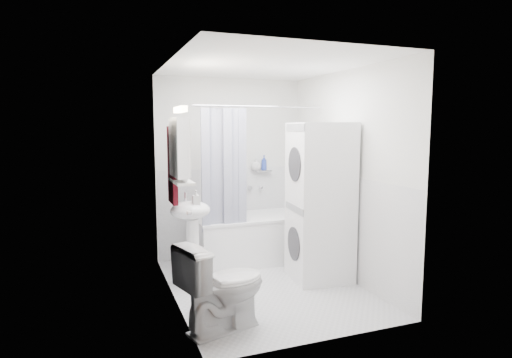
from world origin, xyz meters
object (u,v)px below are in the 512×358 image
object	(u,v)px
toilet	(223,286)
sink	(191,223)
bathtub	(255,236)
washer_dryer	(320,202)

from	to	relation	value
toilet	sink	bearing A→B (deg)	-14.79
bathtub	toilet	xyz separation A→B (m)	(-0.94, -1.73, 0.05)
bathtub	washer_dryer	size ratio (longest dim) A/B	0.88
sink	bathtub	bearing A→B (deg)	31.40
sink	toilet	distance (m)	1.18
washer_dryer	toilet	xyz separation A→B (m)	(-1.40, -0.83, -0.52)
toilet	bathtub	bearing A→B (deg)	-45.08
washer_dryer	bathtub	bearing A→B (deg)	123.35
bathtub	toilet	bearing A→B (deg)	-118.57
sink	washer_dryer	bearing A→B (deg)	-11.72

